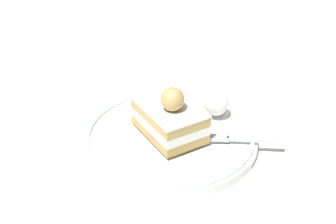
# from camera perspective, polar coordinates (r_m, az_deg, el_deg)

# --- Properties ---
(ground_plane) EXTENTS (2.40, 2.40, 0.00)m
(ground_plane) POSITION_cam_1_polar(r_m,az_deg,el_deg) (0.67, -0.51, -4.24)
(ground_plane) COLOR silver
(dessert_plate) EXTENTS (0.23, 0.23, 0.02)m
(dessert_plate) POSITION_cam_1_polar(r_m,az_deg,el_deg) (0.68, 0.00, -2.78)
(dessert_plate) COLOR white
(dessert_plate) RESTS_ON ground_plane
(cake_slice) EXTENTS (0.12, 0.10, 0.07)m
(cake_slice) POSITION_cam_1_polar(r_m,az_deg,el_deg) (0.66, -0.02, -0.53)
(cake_slice) COLOR tan
(cake_slice) RESTS_ON dessert_plate
(whipped_cream_dollop) EXTENTS (0.03, 0.03, 0.04)m
(whipped_cream_dollop) POSITION_cam_1_polar(r_m,az_deg,el_deg) (0.70, 5.49, 1.06)
(whipped_cream_dollop) COLOR white
(whipped_cream_dollop) RESTS_ON dessert_plate
(fork) EXTENTS (0.11, 0.06, 0.00)m
(fork) POSITION_cam_1_polar(r_m,az_deg,el_deg) (0.66, 7.61, -3.03)
(fork) COLOR silver
(fork) RESTS_ON dessert_plate
(drink_glass_near) EXTENTS (0.06, 0.06, 0.10)m
(drink_glass_near) POSITION_cam_1_polar(r_m,az_deg,el_deg) (0.80, 17.98, 4.81)
(drink_glass_near) COLOR white
(drink_glass_near) RESTS_ON ground_plane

